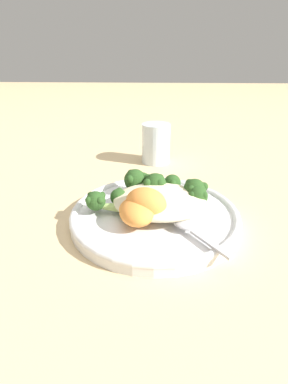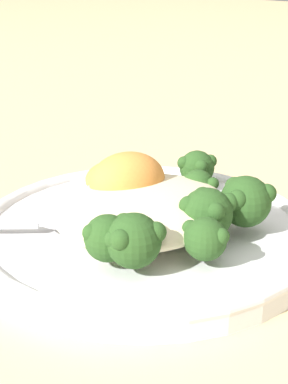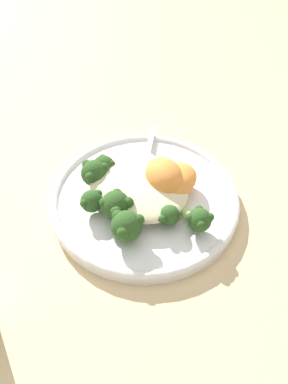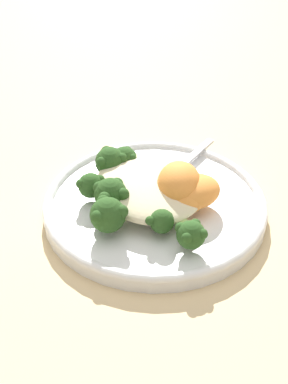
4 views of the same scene
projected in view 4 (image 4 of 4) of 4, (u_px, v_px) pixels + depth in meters
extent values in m
plane|color=#D6B784|center=(143.00, 215.00, 0.64)|extent=(4.00, 4.00, 0.00)
cylinder|color=white|center=(156.00, 208.00, 0.64)|extent=(0.27, 0.27, 0.02)
torus|color=white|center=(156.00, 203.00, 0.64)|extent=(0.27, 0.27, 0.01)
ellipsoid|color=beige|center=(149.00, 186.00, 0.63)|extent=(0.15, 0.12, 0.03)
ellipsoid|color=#9EBC66|center=(153.00, 182.00, 0.65)|extent=(0.10, 0.06, 0.02)
sphere|color=#284C1E|center=(123.00, 160.00, 0.67)|extent=(0.03, 0.03, 0.03)
sphere|color=#284C1E|center=(132.00, 158.00, 0.66)|extent=(0.01, 0.01, 0.01)
sphere|color=#284C1E|center=(127.00, 151.00, 0.68)|extent=(0.01, 0.01, 0.01)
sphere|color=#284C1E|center=(114.00, 154.00, 0.67)|extent=(0.01, 0.01, 0.01)
sphere|color=#284C1E|center=(118.00, 161.00, 0.66)|extent=(0.01, 0.01, 0.01)
ellipsoid|color=#9EBC66|center=(142.00, 181.00, 0.65)|extent=(0.09, 0.07, 0.02)
sphere|color=#284C1E|center=(110.00, 162.00, 0.66)|extent=(0.04, 0.04, 0.04)
sphere|color=#284C1E|center=(122.00, 159.00, 0.66)|extent=(0.01, 0.01, 0.01)
sphere|color=#284C1E|center=(106.00, 152.00, 0.67)|extent=(0.01, 0.01, 0.01)
sphere|color=#284C1E|center=(102.00, 162.00, 0.65)|extent=(0.01, 0.01, 0.01)
ellipsoid|color=#9EBC66|center=(135.00, 192.00, 0.63)|extent=(0.05, 0.10, 0.01)
sphere|color=#284C1E|center=(91.00, 185.00, 0.63)|extent=(0.03, 0.03, 0.03)
sphere|color=#284C1E|center=(100.00, 180.00, 0.63)|extent=(0.01, 0.01, 0.01)
sphere|color=#284C1E|center=(81.00, 184.00, 0.62)|extent=(0.01, 0.01, 0.01)
ellipsoid|color=#9EBC66|center=(151.00, 196.00, 0.63)|extent=(0.01, 0.10, 0.01)
sphere|color=#284C1E|center=(111.00, 196.00, 0.61)|extent=(0.04, 0.04, 0.04)
sphere|color=#284C1E|center=(123.00, 194.00, 0.60)|extent=(0.01, 0.01, 0.01)
sphere|color=#284C1E|center=(117.00, 184.00, 0.61)|extent=(0.01, 0.01, 0.01)
sphere|color=#284C1E|center=(99.00, 188.00, 0.61)|extent=(0.01, 0.01, 0.01)
sphere|color=#284C1E|center=(105.00, 198.00, 0.59)|extent=(0.01, 0.01, 0.01)
ellipsoid|color=#9EBC66|center=(145.00, 204.00, 0.61)|extent=(0.05, 0.10, 0.01)
sphere|color=#284C1E|center=(108.00, 215.00, 0.58)|extent=(0.04, 0.04, 0.04)
sphere|color=#284C1E|center=(122.00, 211.00, 0.57)|extent=(0.02, 0.02, 0.02)
sphere|color=#284C1E|center=(103.00, 202.00, 0.58)|extent=(0.02, 0.02, 0.02)
sphere|color=#284C1E|center=(98.00, 217.00, 0.56)|extent=(0.02, 0.02, 0.02)
ellipsoid|color=#9EBC66|center=(166.00, 198.00, 0.62)|extent=(0.09, 0.07, 0.02)
sphere|color=#284C1E|center=(159.00, 222.00, 0.58)|extent=(0.03, 0.03, 0.03)
sphere|color=#284C1E|center=(168.00, 216.00, 0.58)|extent=(0.01, 0.01, 0.01)
sphere|color=#284C1E|center=(150.00, 221.00, 0.57)|extent=(0.01, 0.01, 0.01)
ellipsoid|color=#9EBC66|center=(178.00, 213.00, 0.60)|extent=(0.10, 0.03, 0.01)
sphere|color=#284C1E|center=(191.00, 235.00, 0.56)|extent=(0.03, 0.03, 0.03)
sphere|color=#284C1E|center=(202.00, 234.00, 0.55)|extent=(0.01, 0.01, 0.01)
sphere|color=#284C1E|center=(195.00, 224.00, 0.56)|extent=(0.01, 0.01, 0.01)
sphere|color=#284C1E|center=(180.00, 228.00, 0.56)|extent=(0.01, 0.01, 0.01)
sphere|color=#284C1E|center=(187.00, 238.00, 0.55)|extent=(0.01, 0.01, 0.01)
ellipsoid|color=orange|center=(179.00, 183.00, 0.62)|extent=(0.08, 0.07, 0.05)
ellipsoid|color=orange|center=(184.00, 200.00, 0.61)|extent=(0.06, 0.06, 0.03)
ellipsoid|color=orange|center=(194.00, 192.00, 0.62)|extent=(0.06, 0.07, 0.03)
cube|color=#B7B7BC|center=(198.00, 151.00, 0.71)|extent=(0.05, 0.06, 0.00)
ellipsoid|color=#B7B7BC|center=(177.00, 169.00, 0.68)|extent=(0.04, 0.05, 0.01)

